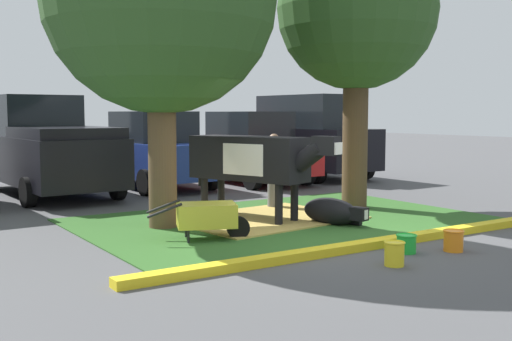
{
  "coord_description": "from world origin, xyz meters",
  "views": [
    {
      "loc": [
        -6.03,
        -7.54,
        1.97
      ],
      "look_at": [
        0.32,
        2.16,
        0.9
      ],
      "focal_mm": 43.56,
      "sensor_mm": 36.0,
      "label": 1
    }
  ],
  "objects_px": {
    "bucket_yellow": "(394,253)",
    "calf_lying": "(332,212)",
    "wheelbarrow": "(208,216)",
    "person_handler": "(274,169)",
    "bucket_green": "(406,243)",
    "suv_black": "(308,136)",
    "bucket_orange": "(453,240)",
    "cow_holstein": "(253,159)",
    "sedan_blue": "(153,151)",
    "shade_tree_right": "(357,12)",
    "sedan_red": "(249,148)",
    "pickup_truck_black": "(48,149)"
  },
  "relations": [
    {
      "from": "calf_lying",
      "to": "pickup_truck_black",
      "type": "bearing_deg",
      "value": 113.69
    },
    {
      "from": "bucket_green",
      "to": "bucket_orange",
      "type": "bearing_deg",
      "value": -24.21
    },
    {
      "from": "calf_lying",
      "to": "person_handler",
      "type": "height_order",
      "value": "person_handler"
    },
    {
      "from": "suv_black",
      "to": "calf_lying",
      "type": "bearing_deg",
      "value": -125.08
    },
    {
      "from": "shade_tree_right",
      "to": "sedan_red",
      "type": "bearing_deg",
      "value": 82.0
    },
    {
      "from": "bucket_green",
      "to": "sedan_blue",
      "type": "height_order",
      "value": "sedan_blue"
    },
    {
      "from": "sedan_blue",
      "to": "suv_black",
      "type": "xyz_separation_m",
      "value": [
        5.09,
        -0.16,
        0.29
      ]
    },
    {
      "from": "sedan_blue",
      "to": "sedan_red",
      "type": "xyz_separation_m",
      "value": [
        2.75,
        -0.45,
        0.0
      ]
    },
    {
      "from": "sedan_blue",
      "to": "sedan_red",
      "type": "distance_m",
      "value": 2.79
    },
    {
      "from": "bucket_yellow",
      "to": "sedan_red",
      "type": "distance_m",
      "value": 9.94
    },
    {
      "from": "cow_holstein",
      "to": "person_handler",
      "type": "distance_m",
      "value": 1.56
    },
    {
      "from": "bucket_green",
      "to": "bucket_orange",
      "type": "relative_size",
      "value": 0.96
    },
    {
      "from": "cow_holstein",
      "to": "bucket_orange",
      "type": "distance_m",
      "value": 3.99
    },
    {
      "from": "calf_lying",
      "to": "wheelbarrow",
      "type": "xyz_separation_m",
      "value": [
        -2.48,
        0.02,
        0.15
      ]
    },
    {
      "from": "calf_lying",
      "to": "bucket_green",
      "type": "relative_size",
      "value": 4.5
    },
    {
      "from": "bucket_green",
      "to": "suv_black",
      "type": "relative_size",
      "value": 0.06
    },
    {
      "from": "calf_lying",
      "to": "pickup_truck_black",
      "type": "xyz_separation_m",
      "value": [
        -3.07,
        7.0,
        0.88
      ]
    },
    {
      "from": "shade_tree_right",
      "to": "cow_holstein",
      "type": "height_order",
      "value": "shade_tree_right"
    },
    {
      "from": "shade_tree_right",
      "to": "bucket_green",
      "type": "distance_m",
      "value": 5.72
    },
    {
      "from": "shade_tree_right",
      "to": "cow_holstein",
      "type": "bearing_deg",
      "value": -177.4
    },
    {
      "from": "cow_holstein",
      "to": "bucket_yellow",
      "type": "distance_m",
      "value": 4.01
    },
    {
      "from": "pickup_truck_black",
      "to": "bucket_orange",
      "type": "bearing_deg",
      "value": -71.76
    },
    {
      "from": "bucket_orange",
      "to": "sedan_blue",
      "type": "xyz_separation_m",
      "value": [
        -0.43,
        9.51,
        0.82
      ]
    },
    {
      "from": "cow_holstein",
      "to": "suv_black",
      "type": "height_order",
      "value": "suv_black"
    },
    {
      "from": "bucket_yellow",
      "to": "bucket_orange",
      "type": "distance_m",
      "value": 1.34
    },
    {
      "from": "calf_lying",
      "to": "bucket_green",
      "type": "bearing_deg",
      "value": -103.77
    },
    {
      "from": "person_handler",
      "to": "sedan_red",
      "type": "height_order",
      "value": "sedan_red"
    },
    {
      "from": "calf_lying",
      "to": "sedan_blue",
      "type": "relative_size",
      "value": 0.3
    },
    {
      "from": "bucket_green",
      "to": "pickup_truck_black",
      "type": "distance_m",
      "value": 9.67
    },
    {
      "from": "shade_tree_right",
      "to": "sedan_red",
      "type": "distance_m",
      "value": 6.07
    },
    {
      "from": "shade_tree_right",
      "to": "cow_holstein",
      "type": "xyz_separation_m",
      "value": [
        -2.6,
        -0.12,
        -2.89
      ]
    },
    {
      "from": "shade_tree_right",
      "to": "bucket_yellow",
      "type": "distance_m",
      "value": 6.28
    },
    {
      "from": "person_handler",
      "to": "bucket_green",
      "type": "height_order",
      "value": "person_handler"
    },
    {
      "from": "person_handler",
      "to": "bucket_green",
      "type": "bearing_deg",
      "value": -100.26
    },
    {
      "from": "bucket_green",
      "to": "bucket_orange",
      "type": "height_order",
      "value": "bucket_orange"
    },
    {
      "from": "suv_black",
      "to": "sedan_red",
      "type": "bearing_deg",
      "value": -173.04
    },
    {
      "from": "cow_holstein",
      "to": "sedan_blue",
      "type": "relative_size",
      "value": 0.68
    },
    {
      "from": "pickup_truck_black",
      "to": "sedan_blue",
      "type": "distance_m",
      "value": 2.73
    },
    {
      "from": "calf_lying",
      "to": "bucket_orange",
      "type": "bearing_deg",
      "value": -88.09
    },
    {
      "from": "suv_black",
      "to": "bucket_green",
      "type": "bearing_deg",
      "value": -120.4
    },
    {
      "from": "wheelbarrow",
      "to": "pickup_truck_black",
      "type": "relative_size",
      "value": 0.29
    },
    {
      "from": "bucket_yellow",
      "to": "shade_tree_right",
      "type": "bearing_deg",
      "value": 53.82
    },
    {
      "from": "bucket_yellow",
      "to": "calf_lying",
      "type": "bearing_deg",
      "value": 65.42
    },
    {
      "from": "bucket_yellow",
      "to": "pickup_truck_black",
      "type": "bearing_deg",
      "value": 100.62
    },
    {
      "from": "cow_holstein",
      "to": "calf_lying",
      "type": "relative_size",
      "value": 2.27
    },
    {
      "from": "cow_holstein",
      "to": "person_handler",
      "type": "bearing_deg",
      "value": 40.56
    },
    {
      "from": "calf_lying",
      "to": "wheelbarrow",
      "type": "height_order",
      "value": "wheelbarrow"
    },
    {
      "from": "sedan_red",
      "to": "person_handler",
      "type": "bearing_deg",
      "value": -116.57
    },
    {
      "from": "wheelbarrow",
      "to": "bucket_yellow",
      "type": "bearing_deg",
      "value": -65.77
    },
    {
      "from": "bucket_green",
      "to": "sedan_blue",
      "type": "xyz_separation_m",
      "value": [
        0.22,
        9.22,
        0.85
      ]
    }
  ]
}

